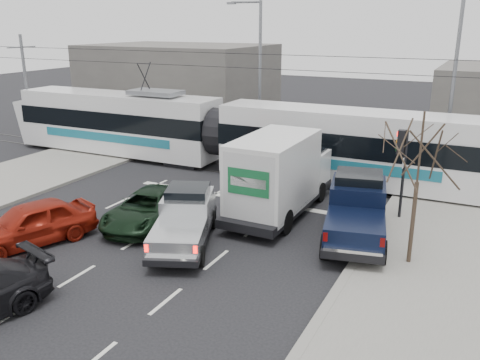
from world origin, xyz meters
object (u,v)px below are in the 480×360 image
at_px(traffic_signal, 402,155).
at_px(navy_pickup, 357,209).
at_px(bare_tree, 420,155).
at_px(tram, 220,133).
at_px(green_car, 148,208).
at_px(street_lamp_far, 257,66).
at_px(box_truck, 279,175).
at_px(silver_pickup, 185,217).
at_px(street_lamp_near, 450,77).
at_px(red_car, 31,224).

xyz_separation_m(traffic_signal, navy_pickup, (-1.05, -2.50, -1.60)).
height_order(bare_tree, tram, tram).
bearing_deg(green_car, street_lamp_far, 88.65).
distance_m(street_lamp_far, green_car, 15.16).
height_order(tram, box_truck, tram).
bearing_deg(bare_tree, box_truck, 156.47).
bearing_deg(silver_pickup, green_car, 139.19).
xyz_separation_m(bare_tree, tram, (-11.28, 7.68, -1.84)).
bearing_deg(bare_tree, traffic_signal, 105.76).
bearing_deg(street_lamp_near, silver_pickup, -119.40).
bearing_deg(tram, street_lamp_near, 18.27).
bearing_deg(bare_tree, street_lamp_near, 91.42).
bearing_deg(bare_tree, tram, 145.76).
relative_size(green_car, red_car, 1.04).
bearing_deg(silver_pickup, navy_pickup, 6.76).
relative_size(tram, green_car, 5.62).
xyz_separation_m(bare_tree, street_lamp_far, (-11.79, 13.50, 1.32)).
distance_m(traffic_signal, red_car, 14.25).
relative_size(tram, box_truck, 3.92).
bearing_deg(traffic_signal, box_truck, -161.42).
height_order(street_lamp_near, navy_pickup, street_lamp_near).
distance_m(street_lamp_near, green_car, 16.29).
distance_m(bare_tree, box_truck, 6.53).
bearing_deg(silver_pickup, street_lamp_near, 37.92).
bearing_deg(box_truck, green_car, -141.46).
height_order(street_lamp_far, tram, street_lamp_far).
distance_m(street_lamp_near, silver_pickup, 15.61).
distance_m(tram, box_truck, 7.66).
height_order(street_lamp_near, box_truck, street_lamp_near).
height_order(silver_pickup, box_truck, box_truck).
height_order(tram, silver_pickup, tram).
bearing_deg(box_truck, street_lamp_near, 59.48).
bearing_deg(traffic_signal, bare_tree, -74.24).
bearing_deg(traffic_signal, silver_pickup, -139.42).
distance_m(box_truck, red_car, 9.70).
relative_size(traffic_signal, silver_pickup, 0.66).
distance_m(traffic_signal, green_car, 10.25).
xyz_separation_m(box_truck, navy_pickup, (3.50, -0.97, -0.55)).
height_order(box_truck, green_car, box_truck).
bearing_deg(street_lamp_near, bare_tree, -88.58).
height_order(street_lamp_near, green_car, street_lamp_near).
relative_size(traffic_signal, street_lamp_near, 0.40).
xyz_separation_m(tram, box_truck, (5.61, -5.21, -0.26)).
bearing_deg(tram, bare_tree, -35.15).
xyz_separation_m(street_lamp_near, green_car, (-9.63, -12.37, -4.45)).
xyz_separation_m(street_lamp_far, box_truck, (6.11, -11.03, -3.42)).
height_order(tram, green_car, tram).
distance_m(traffic_signal, navy_pickup, 3.15).
distance_m(street_lamp_far, silver_pickup, 16.20).
bearing_deg(navy_pickup, street_lamp_near, 67.04).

